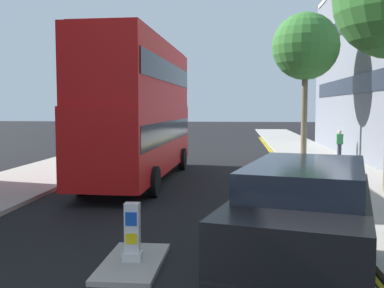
# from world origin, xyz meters

# --- Properties ---
(sidewalk_right) EXTENTS (4.00, 80.00, 0.14)m
(sidewalk_right) POSITION_xyz_m (6.50, 16.00, 0.07)
(sidewalk_right) COLOR #9E9991
(sidewalk_right) RESTS_ON ground
(sidewalk_left) EXTENTS (4.00, 80.00, 0.14)m
(sidewalk_left) POSITION_xyz_m (-6.50, 16.00, 0.07)
(sidewalk_left) COLOR #9E9991
(sidewalk_left) RESTS_ON ground
(kerb_line_outer) EXTENTS (0.10, 56.00, 0.01)m
(kerb_line_outer) POSITION_xyz_m (4.40, 14.00, 0.00)
(kerb_line_outer) COLOR yellow
(kerb_line_outer) RESTS_ON ground
(kerb_line_inner) EXTENTS (0.10, 56.00, 0.01)m
(kerb_line_inner) POSITION_xyz_m (4.24, 14.00, 0.00)
(kerb_line_inner) COLOR yellow
(kerb_line_inner) RESTS_ON ground
(traffic_island) EXTENTS (1.10, 2.20, 0.10)m
(traffic_island) POSITION_xyz_m (0.00, 4.50, 0.05)
(traffic_island) COLOR #9E9991
(traffic_island) RESTS_ON ground
(keep_left_bollard) EXTENTS (0.36, 0.28, 1.11)m
(keep_left_bollard) POSITION_xyz_m (0.00, 4.50, 0.61)
(keep_left_bollard) COLOR silver
(keep_left_bollard) RESTS_ON traffic_island
(double_decker_bus_away) EXTENTS (2.99, 10.86, 5.64)m
(double_decker_bus_away) POSITION_xyz_m (-1.96, 14.39, 3.03)
(double_decker_bus_away) COLOR red
(double_decker_bus_away) RESTS_ON ground
(taxi_minivan) EXTENTS (3.02, 5.13, 2.12)m
(taxi_minivan) POSITION_xyz_m (3.01, 3.30, 1.07)
(taxi_minivan) COLOR black
(taxi_minivan) RESTS_ON ground
(pedestrian_far) EXTENTS (0.34, 0.22, 1.62)m
(pedestrian_far) POSITION_xyz_m (7.60, 21.54, 0.99)
(pedestrian_far) COLOR #2D2D38
(pedestrian_far) RESTS_ON sidewalk_right
(street_tree_mid) EXTENTS (3.61, 3.61, 7.95)m
(street_tree_mid) POSITION_xyz_m (5.64, 21.36, 6.24)
(street_tree_mid) COLOR #6B6047
(street_tree_mid) RESTS_ON sidewalk_right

